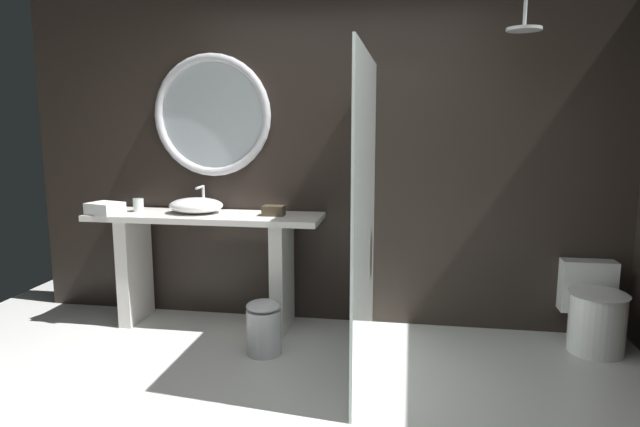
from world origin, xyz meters
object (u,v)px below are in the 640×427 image
(tumbler_cup, at_px, (138,205))
(waste_bin, at_px, (264,327))
(vessel_sink, at_px, (196,205))
(tissue_box, at_px, (274,211))
(toilet, at_px, (594,312))
(folded_hand_towel, at_px, (105,208))
(round_wall_mirror, at_px, (212,115))
(rain_shower_head, at_px, (524,25))

(tumbler_cup, relative_size, waste_bin, 0.27)
(vessel_sink, xyz_separation_m, tissue_box, (0.62, -0.02, -0.02))
(toilet, height_order, folded_hand_towel, folded_hand_towel)
(vessel_sink, bearing_deg, waste_bin, -37.23)
(toilet, bearing_deg, round_wall_mirror, 175.50)
(tumbler_cup, distance_m, toilet, 3.47)
(folded_hand_towel, bearing_deg, waste_bin, -14.14)
(waste_bin, bearing_deg, tumbler_cup, 156.48)
(vessel_sink, xyz_separation_m, tumbler_cup, (-0.48, -0.01, -0.01))
(folded_hand_towel, bearing_deg, toilet, 2.27)
(rain_shower_head, xyz_separation_m, waste_bin, (-1.66, -0.35, -2.01))
(round_wall_mirror, relative_size, rain_shower_head, 2.82)
(vessel_sink, bearing_deg, rain_shower_head, -3.67)
(vessel_sink, relative_size, tissue_box, 2.59)
(waste_bin, distance_m, folded_hand_towel, 1.56)
(tumbler_cup, height_order, waste_bin, tumbler_cup)
(tissue_box, bearing_deg, vessel_sink, 178.43)
(vessel_sink, xyz_separation_m, toilet, (2.93, -0.03, -0.68))
(round_wall_mirror, distance_m, toilet, 3.17)
(waste_bin, bearing_deg, tissue_box, 95.01)
(vessel_sink, relative_size, round_wall_mirror, 0.44)
(rain_shower_head, bearing_deg, folded_hand_towel, -179.62)
(folded_hand_towel, bearing_deg, round_wall_mirror, 26.27)
(tumbler_cup, bearing_deg, tissue_box, -0.45)
(vessel_sink, bearing_deg, folded_hand_towel, -165.75)
(tumbler_cup, xyz_separation_m, tissue_box, (1.10, -0.01, -0.01))
(round_wall_mirror, xyz_separation_m, folded_hand_towel, (-0.74, -0.37, -0.70))
(tissue_box, relative_size, toilet, 0.28)
(vessel_sink, relative_size, tumbler_cup, 4.07)
(vessel_sink, height_order, toilet, vessel_sink)
(vessel_sink, distance_m, rain_shower_head, 2.65)
(waste_bin, relative_size, folded_hand_towel, 1.60)
(vessel_sink, height_order, waste_bin, vessel_sink)
(round_wall_mirror, distance_m, folded_hand_towel, 1.09)
(round_wall_mirror, bearing_deg, tumbler_cup, -159.54)
(round_wall_mirror, height_order, rain_shower_head, rain_shower_head)
(rain_shower_head, xyz_separation_m, folded_hand_towel, (-2.99, -0.02, -1.27))
(tumbler_cup, distance_m, folded_hand_towel, 0.25)
(tumbler_cup, distance_m, waste_bin, 1.45)
(tissue_box, xyz_separation_m, folded_hand_towel, (-1.29, -0.15, 0.01))
(tumbler_cup, distance_m, rain_shower_head, 3.07)
(tissue_box, distance_m, waste_bin, 0.88)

